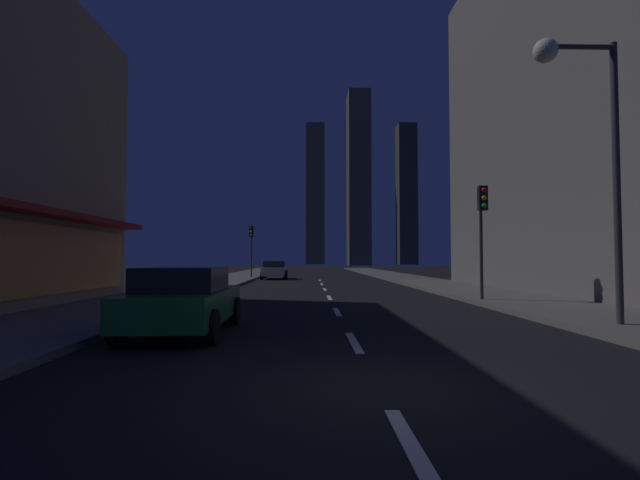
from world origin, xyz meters
The scene contains 14 objects.
ground_plane centered at (0.00, 32.00, -0.05)m, with size 78.00×136.00×0.10m, color black.
sidewalk_right centered at (7.00, 32.00, 0.07)m, with size 4.00×76.00×0.15m, color #605E59.
sidewalk_left centered at (-7.00, 32.00, 0.07)m, with size 4.00×76.00×0.15m, color #605E59.
lane_marking_center centered at (0.00, 13.60, 0.01)m, with size 0.16×33.40×0.01m.
building_apartment_right centered at (14.50, 16.00, 9.40)m, with size 11.00×20.00×18.80m, color slate.
skyscraper_distant_tall centered at (1.32, 138.36, 21.74)m, with size 5.69×7.00×43.49m, color #5B5744.
skyscraper_distant_mid centered at (11.87, 110.33, 21.79)m, with size 5.46×8.26×43.58m, color brown.
skyscraper_distant_short centered at (27.21, 125.28, 19.98)m, with size 5.22×5.81×39.96m, color #434032.
car_parked_near centered at (-3.60, 4.33, 0.74)m, with size 1.98×4.24×1.45m.
car_parked_far centered at (-3.60, 31.82, 0.74)m, with size 1.98×4.24×1.45m.
fire_hydrant_far_left centered at (-5.90, 18.02, 0.45)m, with size 0.42×0.30×0.65m.
traffic_light_near_right centered at (5.50, 10.94, 3.19)m, with size 0.32×0.48×4.20m.
traffic_light_far_left centered at (-5.50, 32.10, 3.19)m, with size 0.32×0.48×4.20m.
street_lamp_right centered at (5.38, 4.52, 5.07)m, with size 1.96×0.56×6.58m.
Camera 1 is at (-0.90, -5.93, 1.63)m, focal length 26.15 mm.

